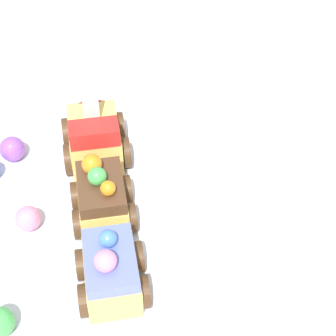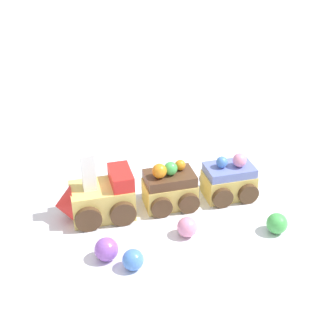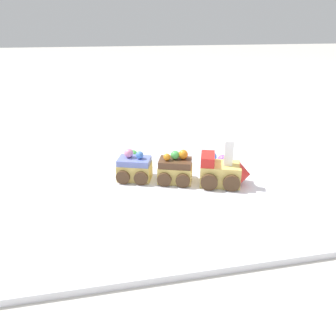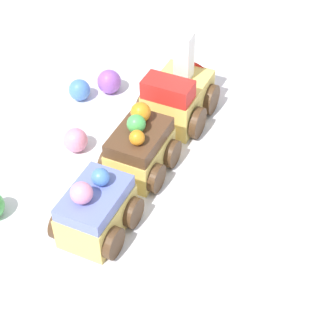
{
  "view_description": "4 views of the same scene",
  "coord_description": "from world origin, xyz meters",
  "px_view_note": "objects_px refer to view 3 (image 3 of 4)",
  "views": [
    {
      "loc": [
        -0.38,
        0.19,
        0.47
      ],
      "look_at": [
        -0.03,
        -0.01,
        0.08
      ],
      "focal_mm": 60.0,
      "sensor_mm": 36.0,
      "label": 1
    },
    {
      "loc": [
        0.33,
        0.53,
        0.4
      ],
      "look_at": [
        -0.04,
        -0.0,
        0.03
      ],
      "focal_mm": 50.0,
      "sensor_mm": 36.0,
      "label": 2
    },
    {
      "loc": [
        -0.15,
        -0.59,
        0.34
      ],
      "look_at": [
        -0.02,
        0.02,
        0.06
      ],
      "focal_mm": 35.0,
      "sensor_mm": 36.0,
      "label": 3
    },
    {
      "loc": [
        -0.43,
        -0.01,
        0.43
      ],
      "look_at": [
        -0.04,
        0.02,
        0.06
      ],
      "focal_mm": 60.0,
      "sensor_mm": 36.0,
      "label": 4
    }
  ],
  "objects_px": {
    "cake_car_blueberry": "(134,168)",
    "gumball_blue": "(212,157)",
    "gumball_purple": "(223,161)",
    "cake_car_chocolate": "(175,170)",
    "gumball_green": "(133,156)",
    "cake_train_locomotive": "(223,172)",
    "gumball_pink": "(178,162)"
  },
  "relations": [
    {
      "from": "gumball_green",
      "to": "gumball_blue",
      "type": "xyz_separation_m",
      "value": [
        0.2,
        -0.05,
        -0.0
      ]
    },
    {
      "from": "gumball_purple",
      "to": "cake_car_chocolate",
      "type": "bearing_deg",
      "value": -157.14
    },
    {
      "from": "gumball_green",
      "to": "gumball_purple",
      "type": "xyz_separation_m",
      "value": [
        0.22,
        -0.08,
        0.0
      ]
    },
    {
      "from": "cake_car_blueberry",
      "to": "gumball_blue",
      "type": "bearing_deg",
      "value": 35.39
    },
    {
      "from": "cake_train_locomotive",
      "to": "cake_car_chocolate",
      "type": "bearing_deg",
      "value": 179.88
    },
    {
      "from": "cake_train_locomotive",
      "to": "cake_car_chocolate",
      "type": "height_order",
      "value": "cake_train_locomotive"
    },
    {
      "from": "gumball_green",
      "to": "gumball_pink",
      "type": "relative_size",
      "value": 1.05
    },
    {
      "from": "gumball_blue",
      "to": "cake_car_blueberry",
      "type": "bearing_deg",
      "value": -163.46
    },
    {
      "from": "cake_car_chocolate",
      "to": "cake_car_blueberry",
      "type": "relative_size",
      "value": 1.0
    },
    {
      "from": "cake_car_chocolate",
      "to": "gumball_green",
      "type": "distance_m",
      "value": 0.16
    },
    {
      "from": "gumball_green",
      "to": "gumball_blue",
      "type": "distance_m",
      "value": 0.2
    },
    {
      "from": "cake_car_blueberry",
      "to": "gumball_blue",
      "type": "xyz_separation_m",
      "value": [
        0.2,
        0.06,
        -0.01
      ]
    },
    {
      "from": "gumball_pink",
      "to": "cake_car_chocolate",
      "type": "bearing_deg",
      "value": -107.29
    },
    {
      "from": "cake_train_locomotive",
      "to": "cake_car_chocolate",
      "type": "xyz_separation_m",
      "value": [
        -0.1,
        0.03,
        -0.0
      ]
    },
    {
      "from": "cake_car_blueberry",
      "to": "gumball_purple",
      "type": "bearing_deg",
      "value": 25.73
    },
    {
      "from": "gumball_pink",
      "to": "cake_train_locomotive",
      "type": "bearing_deg",
      "value": -54.87
    },
    {
      "from": "cake_car_blueberry",
      "to": "gumball_blue",
      "type": "relative_size",
      "value": 3.33
    },
    {
      "from": "cake_car_chocolate",
      "to": "gumball_purple",
      "type": "distance_m",
      "value": 0.15
    },
    {
      "from": "cake_train_locomotive",
      "to": "gumball_pink",
      "type": "bearing_deg",
      "value": 143.98
    },
    {
      "from": "cake_car_chocolate",
      "to": "gumball_blue",
      "type": "xyz_separation_m",
      "value": [
        0.12,
        0.09,
        -0.01
      ]
    },
    {
      "from": "cake_train_locomotive",
      "to": "cake_car_blueberry",
      "type": "height_order",
      "value": "cake_train_locomotive"
    },
    {
      "from": "gumball_blue",
      "to": "gumball_pink",
      "type": "bearing_deg",
      "value": -170.64
    },
    {
      "from": "cake_car_chocolate",
      "to": "cake_train_locomotive",
      "type": "bearing_deg",
      "value": -0.12
    },
    {
      "from": "gumball_green",
      "to": "gumball_blue",
      "type": "bearing_deg",
      "value": -13.39
    },
    {
      "from": "cake_train_locomotive",
      "to": "gumball_blue",
      "type": "xyz_separation_m",
      "value": [
        0.02,
        0.13,
        -0.02
      ]
    },
    {
      "from": "cake_car_blueberry",
      "to": "gumball_green",
      "type": "distance_m",
      "value": 0.11
    },
    {
      "from": "cake_car_blueberry",
      "to": "gumball_purple",
      "type": "height_order",
      "value": "cake_car_blueberry"
    },
    {
      "from": "cake_train_locomotive",
      "to": "gumball_green",
      "type": "xyz_separation_m",
      "value": [
        -0.18,
        0.17,
        -0.01
      ]
    },
    {
      "from": "gumball_blue",
      "to": "gumball_purple",
      "type": "bearing_deg",
      "value": -61.42
    },
    {
      "from": "cake_train_locomotive",
      "to": "gumball_purple",
      "type": "xyz_separation_m",
      "value": [
        0.03,
        0.09,
        -0.01
      ]
    },
    {
      "from": "cake_car_chocolate",
      "to": "cake_car_blueberry",
      "type": "xyz_separation_m",
      "value": [
        -0.09,
        0.03,
        -0.0
      ]
    },
    {
      "from": "cake_train_locomotive",
      "to": "cake_car_blueberry",
      "type": "xyz_separation_m",
      "value": [
        -0.19,
        0.06,
        -0.0
      ]
    }
  ]
}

